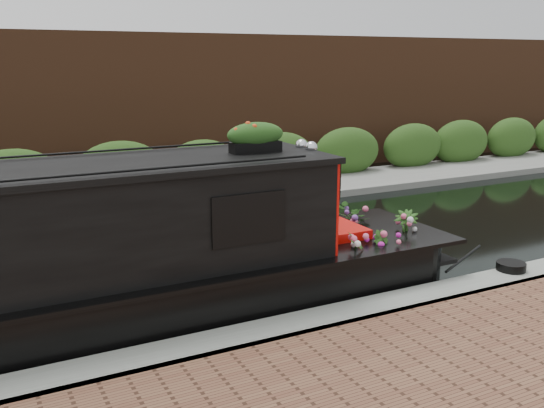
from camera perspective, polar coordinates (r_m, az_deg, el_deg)
name	(u,v)px	position (r m, az deg, el deg)	size (l,w,h in m)	color
ground	(189,264)	(10.20, -7.79, -5.61)	(80.00, 80.00, 0.00)	black
near_bank_coping	(284,345)	(7.40, 1.13, -13.14)	(40.00, 0.60, 0.50)	gray
far_bank_path	(126,210)	(14.07, -13.58, -0.52)	(40.00, 2.40, 0.34)	gray
far_hedge	(117,201)	(14.93, -14.43, 0.23)	(40.00, 1.10, 2.80)	#2B4E1A
far_brick_wall	(98,186)	(16.94, -16.06, 1.68)	(40.00, 1.00, 8.00)	#55301C
narrowboat	(6,283)	(7.65, -23.75, -6.85)	(11.59, 2.07, 2.72)	black
rope_fender	(421,257)	(10.18, 13.84, -4.85)	(0.36, 0.36, 0.37)	olive
coiled_mooring_rope	(511,266)	(9.73, 21.58, -5.47)	(0.43, 0.43, 0.12)	black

